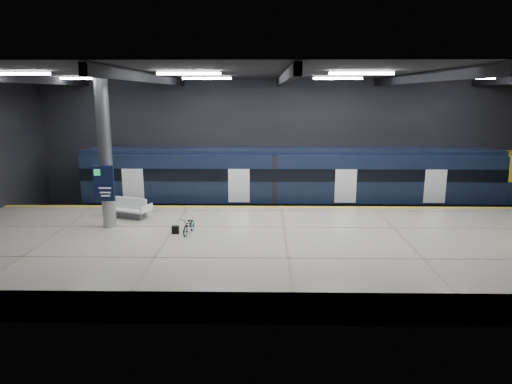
{
  "coord_description": "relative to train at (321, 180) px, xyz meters",
  "views": [
    {
      "loc": [
        -0.94,
        -21.07,
        7.08
      ],
      "look_at": [
        -1.32,
        1.5,
        2.2
      ],
      "focal_mm": 32.0,
      "sensor_mm": 36.0,
      "label": 1
    }
  ],
  "objects": [
    {
      "name": "room_shell",
      "position": [
        -2.47,
        -5.49,
        3.66
      ],
      "size": [
        30.1,
        16.1,
        8.05
      ],
      "color": "black",
      "rests_on": "ground"
    },
    {
      "name": "platform",
      "position": [
        -2.47,
        -8.0,
        -1.51
      ],
      "size": [
        30.0,
        11.0,
        1.1
      ],
      "primitive_type": "cube",
      "color": "#BEB6A0",
      "rests_on": "ground"
    },
    {
      "name": "safety_strip",
      "position": [
        -2.47,
        -2.75,
        -0.95
      ],
      "size": [
        30.0,
        0.4,
        0.01
      ],
      "primitive_type": "cube",
      "color": "gold",
      "rests_on": "platform"
    },
    {
      "name": "info_column",
      "position": [
        -10.47,
        -6.52,
        2.4
      ],
      "size": [
        0.9,
        0.78,
        6.9
      ],
      "color": "#9EA0A5",
      "rests_on": "platform"
    },
    {
      "name": "rails",
      "position": [
        -2.47,
        0.0,
        -1.98
      ],
      "size": [
        30.0,
        1.52,
        0.16
      ],
      "color": "gray",
      "rests_on": "ground"
    },
    {
      "name": "bench",
      "position": [
        -10.09,
        -4.93,
        -0.6
      ],
      "size": [
        2.49,
        1.72,
        1.01
      ],
      "rotation": [
        0.0,
        0.0,
        -0.37
      ],
      "color": "#595B60",
      "rests_on": "platform"
    },
    {
      "name": "bicycle",
      "position": [
        -6.64,
        -7.57,
        -0.58
      ],
      "size": [
        0.71,
        1.49,
        0.75
      ],
      "primitive_type": "imported",
      "rotation": [
        0.0,
        0.0,
        -0.15
      ],
      "color": "#99999E",
      "rests_on": "platform"
    },
    {
      "name": "pannier_bag",
      "position": [
        -7.24,
        -7.57,
        -0.78
      ],
      "size": [
        0.31,
        0.2,
        0.35
      ],
      "primitive_type": "cube",
      "rotation": [
        0.0,
        0.0,
        -0.08
      ],
      "color": "black",
      "rests_on": "platform"
    },
    {
      "name": "ground",
      "position": [
        -2.47,
        -5.5,
        -2.06
      ],
      "size": [
        30.0,
        30.0,
        0.0
      ],
      "primitive_type": "plane",
      "color": "black",
      "rests_on": "ground"
    },
    {
      "name": "train",
      "position": [
        0.0,
        0.0,
        0.0
      ],
      "size": [
        29.4,
        2.84,
        3.79
      ],
      "color": "black",
      "rests_on": "ground"
    }
  ]
}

